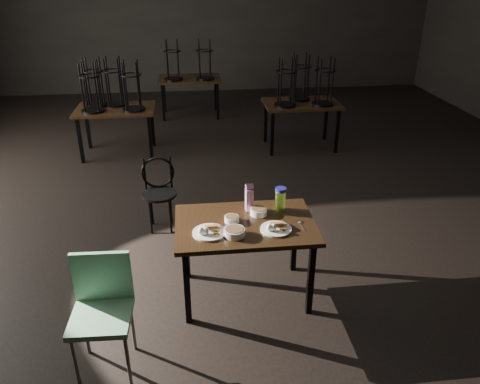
{
  "coord_description": "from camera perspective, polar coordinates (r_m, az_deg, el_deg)",
  "views": [
    {
      "loc": [
        -0.67,
        -5.16,
        2.75
      ],
      "look_at": [
        -0.24,
        -1.31,
        0.85
      ],
      "focal_mm": 35.0,
      "sensor_mm": 36.0,
      "label": 1
    }
  ],
  "objects": [
    {
      "name": "bg_table_left",
      "position": [
        7.53,
        -15.25,
        10.21
      ],
      "size": [
        1.2,
        0.8,
        1.48
      ],
      "color": "black",
      "rests_on": "ground"
    },
    {
      "name": "plate_left",
      "position": [
        3.86,
        -3.8,
        -4.75
      ],
      "size": [
        0.28,
        0.28,
        0.09
      ],
      "color": "white",
      "rests_on": "main_table"
    },
    {
      "name": "water_bottle",
      "position": [
        4.18,
        4.96,
        -0.83
      ],
      "size": [
        0.12,
        0.12,
        0.22
      ],
      "color": "#B0EA44",
      "rests_on": "main_table"
    },
    {
      "name": "main_table",
      "position": [
        4.05,
        0.64,
        -4.75
      ],
      "size": [
        1.2,
        0.8,
        0.75
      ],
      "color": "black",
      "rests_on": "ground"
    },
    {
      "name": "plate_right",
      "position": [
        3.91,
        4.38,
        -4.35
      ],
      "size": [
        0.26,
        0.26,
        0.09
      ],
      "color": "white",
      "rests_on": "main_table"
    },
    {
      "name": "bg_table_far",
      "position": [
        9.34,
        -6.18,
        13.65
      ],
      "size": [
        1.2,
        0.8,
        1.48
      ],
      "color": "black",
      "rests_on": "ground"
    },
    {
      "name": "school_chair",
      "position": [
        3.59,
        -16.47,
        -12.98
      ],
      "size": [
        0.44,
        0.44,
        0.91
      ],
      "rotation": [
        0.0,
        0.0,
        -0.04
      ],
      "color": "#75B68C",
      "rests_on": "ground"
    },
    {
      "name": "bowl_near",
      "position": [
        4.02,
        -1.01,
        -3.28
      ],
      "size": [
        0.13,
        0.13,
        0.05
      ],
      "color": "white",
      "rests_on": "main_table"
    },
    {
      "name": "juice_carton",
      "position": [
        4.16,
        1.14,
        -0.75
      ],
      "size": [
        0.07,
        0.07,
        0.26
      ],
      "color": "#8A1971",
      "rests_on": "main_table"
    },
    {
      "name": "room",
      "position": [
        5.22,
        0.3,
        21.51
      ],
      "size": [
        12.0,
        12.04,
        3.22
      ],
      "color": "black",
      "rests_on": "ground"
    },
    {
      "name": "bowl_big",
      "position": [
        3.82,
        -0.71,
        -4.9
      ],
      "size": [
        0.17,
        0.17,
        0.06
      ],
      "color": "white",
      "rests_on": "main_table"
    },
    {
      "name": "bentwood_chair",
      "position": [
        5.32,
        -9.86,
        0.5
      ],
      "size": [
        0.39,
        0.39,
        0.81
      ],
      "rotation": [
        0.0,
        0.0,
        0.06
      ],
      "color": "black",
      "rests_on": "ground"
    },
    {
      "name": "bowl_far",
      "position": [
        4.13,
        2.27,
        -2.35
      ],
      "size": [
        0.15,
        0.15,
        0.06
      ],
      "color": "white",
      "rests_on": "main_table"
    },
    {
      "name": "spoon",
      "position": [
        4.04,
        7.38,
        -3.71
      ],
      "size": [
        0.04,
        0.17,
        0.01
      ],
      "color": "silver",
      "rests_on": "main_table"
    },
    {
      "name": "bg_table_right",
      "position": [
        7.63,
        7.56,
        10.93
      ],
      "size": [
        1.2,
        0.8,
        1.48
      ],
      "color": "black",
      "rests_on": "ground"
    }
  ]
}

